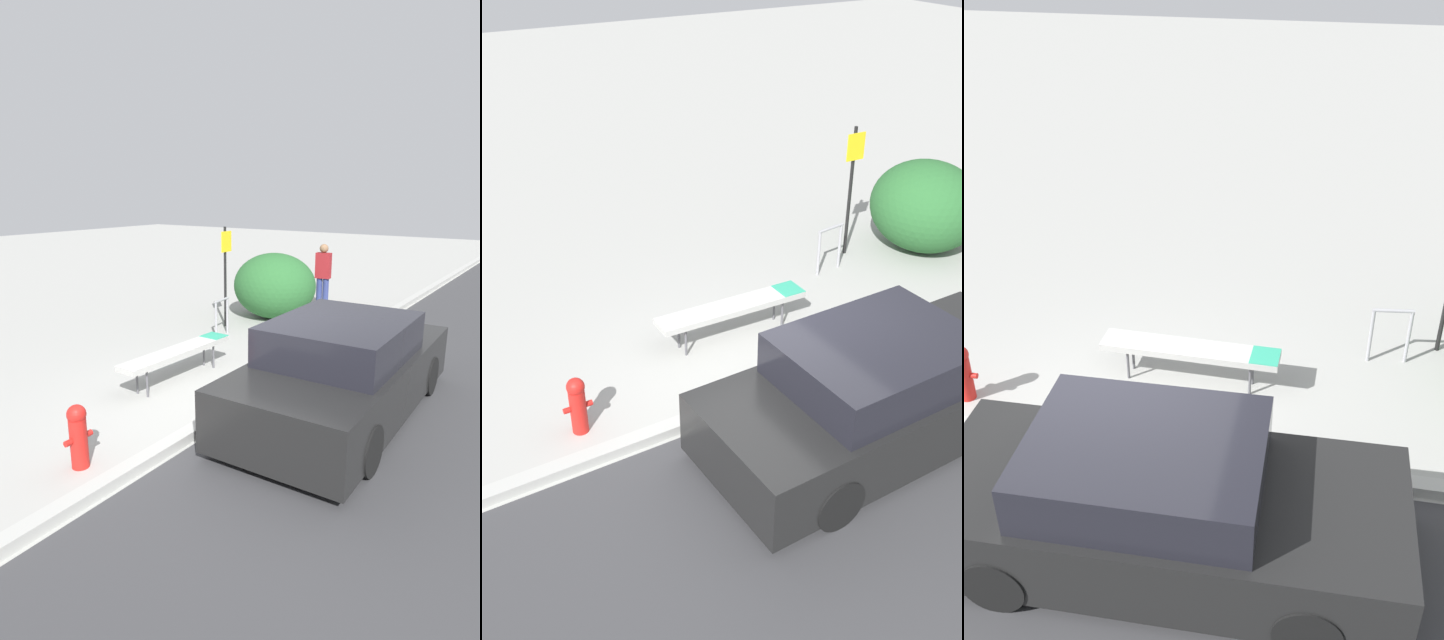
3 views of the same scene
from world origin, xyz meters
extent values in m
plane|color=#9E9E99|center=(0.00, 0.00, 0.00)|extent=(60.00, 60.00, 0.00)
cube|color=#A8A8A3|center=(0.00, 0.00, 0.07)|extent=(60.00, 0.20, 0.13)
cylinder|color=#515156|center=(-0.31, 1.38, 0.22)|extent=(0.04, 0.04, 0.45)
cylinder|color=#515156|center=(1.30, 1.34, 0.22)|extent=(0.04, 0.04, 0.45)
cylinder|color=#515156|center=(-0.31, 1.61, 0.22)|extent=(0.04, 0.04, 0.45)
cylinder|color=#515156|center=(1.30, 1.56, 0.22)|extent=(0.04, 0.04, 0.45)
cube|color=#B2B2AD|center=(0.50, 1.47, 0.49)|extent=(2.31, 0.47, 0.09)
cube|color=teal|center=(1.47, 1.45, 0.54)|extent=(0.37, 0.41, 0.01)
cylinder|color=#99999E|center=(2.78, 2.40, 0.40)|extent=(0.05, 0.05, 0.80)
cylinder|color=#99999E|center=(3.27, 2.46, 0.40)|extent=(0.05, 0.05, 0.80)
cylinder|color=#99999E|center=(3.02, 2.43, 0.80)|extent=(0.55, 0.12, 0.05)
cylinder|color=black|center=(3.73, 2.85, 1.15)|extent=(0.06, 0.06, 2.30)
cube|color=yellow|center=(3.73, 2.81, 1.97)|extent=(0.36, 0.02, 0.46)
cylinder|color=red|center=(-2.20, 0.59, 0.30)|extent=(0.20, 0.20, 0.60)
sphere|color=red|center=(-2.20, 0.59, 0.66)|extent=(0.22, 0.22, 0.22)
cylinder|color=red|center=(-2.34, 0.59, 0.36)|extent=(0.08, 0.07, 0.07)
cylinder|color=red|center=(-2.06, 0.59, 0.36)|extent=(0.08, 0.07, 0.07)
ellipsoid|color=#28602D|center=(5.07, 2.33, 0.81)|extent=(1.88, 2.06, 1.61)
cylinder|color=navy|center=(6.71, 1.89, 0.41)|extent=(0.16, 0.16, 0.82)
cylinder|color=navy|center=(6.73, 1.72, 0.41)|extent=(0.16, 0.16, 0.82)
cube|color=maroon|center=(6.72, 1.80, 1.15)|extent=(0.26, 0.41, 0.67)
sphere|color=#8C6647|center=(6.72, 1.80, 1.61)|extent=(0.23, 0.23, 0.23)
cylinder|color=black|center=(2.23, -0.44, 0.30)|extent=(0.60, 0.19, 0.60)
cylinder|color=black|center=(2.26, -2.12, 0.30)|extent=(0.60, 0.19, 0.60)
cylinder|color=black|center=(-0.52, -0.50, 0.30)|extent=(0.60, 0.19, 0.60)
cylinder|color=black|center=(-0.49, -2.17, 0.30)|extent=(0.60, 0.19, 0.60)
cube|color=black|center=(0.87, -1.31, 0.51)|extent=(4.47, 1.90, 0.77)
cube|color=black|center=(0.69, -1.31, 1.14)|extent=(2.16, 1.67, 0.54)
camera|label=1|loc=(-5.39, -3.82, 3.07)|focal=28.00mm
camera|label=2|loc=(-4.17, -6.06, 5.61)|focal=40.00mm
camera|label=3|loc=(2.12, -5.88, 5.59)|focal=40.00mm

